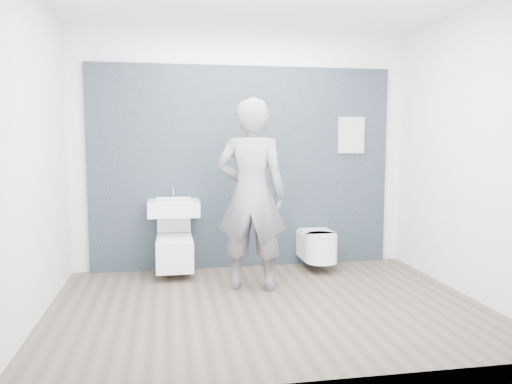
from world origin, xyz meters
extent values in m
plane|color=brown|center=(0.00, 0.00, 0.00)|extent=(4.00, 4.00, 0.00)
plane|color=silver|center=(0.00, 1.50, 1.40)|extent=(4.00, 0.00, 4.00)
plane|color=silver|center=(0.00, -1.50, 1.40)|extent=(4.00, 0.00, 4.00)
plane|color=silver|center=(-2.00, 0.00, 1.40)|extent=(0.00, 3.00, 3.00)
plane|color=silver|center=(2.00, 0.00, 1.40)|extent=(0.00, 3.00, 3.00)
cube|color=black|center=(0.00, 1.47, 0.00)|extent=(3.60, 0.06, 2.40)
cube|color=white|center=(-0.83, 1.23, 0.77)|extent=(0.57, 0.43, 0.17)
cube|color=silver|center=(-0.83, 1.21, 0.85)|extent=(0.40, 0.29, 0.03)
cylinder|color=silver|center=(-0.83, 1.38, 0.92)|extent=(0.02, 0.02, 0.14)
cylinder|color=silver|center=(-0.83, 1.33, 0.99)|extent=(0.02, 0.10, 0.02)
cylinder|color=silver|center=(-0.83, 1.42, 0.62)|extent=(0.04, 0.04, 0.11)
cube|color=white|center=(-0.83, 1.15, 0.27)|extent=(0.40, 0.59, 0.34)
cylinder|color=silver|center=(-0.83, 1.10, 0.42)|extent=(0.29, 0.29, 0.03)
cube|color=white|center=(-0.83, 1.10, 0.45)|extent=(0.38, 0.47, 0.02)
cube|color=white|center=(-0.83, 1.36, 0.67)|extent=(0.38, 0.08, 0.42)
cube|color=silver|center=(-0.83, 1.41, 0.13)|extent=(0.11, 0.06, 0.08)
cube|color=white|center=(0.84, 1.22, 0.28)|extent=(0.37, 0.43, 0.31)
cylinder|color=white|center=(0.84, 1.01, 0.28)|extent=(0.37, 0.37, 0.31)
cube|color=white|center=(0.84, 1.19, 0.45)|extent=(0.35, 0.41, 0.03)
cylinder|color=white|center=(0.84, 0.99, 0.45)|extent=(0.35, 0.35, 0.03)
cube|color=silver|center=(0.84, 1.41, 0.16)|extent=(0.10, 0.06, 0.08)
cube|color=white|center=(1.33, 1.43, 0.00)|extent=(0.33, 0.03, 0.44)
imported|color=slate|center=(-0.06, 0.54, 0.98)|extent=(0.81, 0.65, 1.95)
camera|label=1|loc=(-0.90, -4.43, 1.54)|focal=35.00mm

